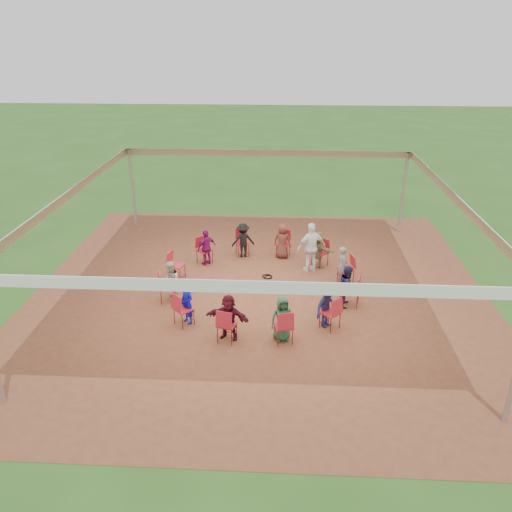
# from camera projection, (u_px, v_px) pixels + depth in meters

# --- Properties ---
(ground) EXTENTS (80.00, 80.00, 0.00)m
(ground) POSITION_uv_depth(u_px,v_px,m) (260.00, 292.00, 14.48)
(ground) COLOR #275219
(ground) RESTS_ON ground
(dirt_patch) EXTENTS (13.00, 13.00, 0.00)m
(dirt_patch) POSITION_uv_depth(u_px,v_px,m) (260.00, 291.00, 14.48)
(dirt_patch) COLOR brown
(dirt_patch) RESTS_ON ground
(tent) EXTENTS (10.33, 10.33, 3.00)m
(tent) POSITION_uv_depth(u_px,v_px,m) (260.00, 214.00, 13.50)
(tent) COLOR #B2B2B7
(tent) RESTS_ON ground
(chair_0) EXTENTS (0.53, 0.52, 0.90)m
(chair_0) POSITION_uv_depth(u_px,v_px,m) (352.00, 291.00, 13.56)
(chair_0) COLOR #B51D2A
(chair_0) RESTS_ON ground
(chair_1) EXTENTS (0.54, 0.52, 0.90)m
(chair_1) POSITION_uv_depth(u_px,v_px,m) (346.00, 269.00, 14.80)
(chair_1) COLOR #B51D2A
(chair_1) RESTS_ON ground
(chair_2) EXTENTS (0.61, 0.61, 0.90)m
(chair_2) POSITION_uv_depth(u_px,v_px,m) (320.00, 253.00, 15.90)
(chair_2) COLOR #B51D2A
(chair_2) RESTS_ON ground
(chair_3) EXTENTS (0.52, 0.53, 0.90)m
(chair_3) POSITION_uv_depth(u_px,v_px,m) (283.00, 244.00, 16.57)
(chair_3) COLOR #B51D2A
(chair_3) RESTS_ON ground
(chair_4) EXTENTS (0.52, 0.54, 0.90)m
(chair_4) POSITION_uv_depth(u_px,v_px,m) (242.00, 243.00, 16.63)
(chair_4) COLOR #B51D2A
(chair_4) RESTS_ON ground
(chair_5) EXTENTS (0.61, 0.61, 0.90)m
(chair_5) POSITION_uv_depth(u_px,v_px,m) (204.00, 250.00, 16.07)
(chair_5) COLOR #B51D2A
(chair_5) RESTS_ON ground
(chair_6) EXTENTS (0.53, 0.52, 0.90)m
(chair_6) POSITION_uv_depth(u_px,v_px,m) (176.00, 266.00, 15.03)
(chair_6) COLOR #B51D2A
(chair_6) RESTS_ON ground
(chair_7) EXTENTS (0.54, 0.52, 0.90)m
(chair_7) POSITION_uv_depth(u_px,v_px,m) (167.00, 287.00, 13.79)
(chair_7) COLOR #B51D2A
(chair_7) RESTS_ON ground
(chair_8) EXTENTS (0.61, 0.61, 0.90)m
(chair_8) POSITION_uv_depth(u_px,v_px,m) (184.00, 309.00, 12.69)
(chair_8) COLOR #B51D2A
(chair_8) RESTS_ON ground
(chair_9) EXTENTS (0.52, 0.53, 0.90)m
(chair_9) POSITION_uv_depth(u_px,v_px,m) (227.00, 325.00, 12.01)
(chair_9) COLOR #B51D2A
(chair_9) RESTS_ON ground
(chair_10) EXTENTS (0.52, 0.54, 0.90)m
(chair_10) POSITION_uv_depth(u_px,v_px,m) (283.00, 326.00, 11.95)
(chair_10) COLOR #B51D2A
(chair_10) RESTS_ON ground
(chair_11) EXTENTS (0.61, 0.61, 0.90)m
(chair_11) POSITION_uv_depth(u_px,v_px,m) (330.00, 313.00, 12.52)
(chair_11) COLOR #B51D2A
(chair_11) RESTS_ON ground
(person_seated_0) EXTENTS (0.46, 0.64, 1.18)m
(person_seated_0) POSITION_uv_depth(u_px,v_px,m) (348.00, 286.00, 13.54)
(person_seated_0) COLOR #1E1940
(person_seated_0) RESTS_ON ground
(person_seated_1) EXTENTS (0.38, 0.49, 1.18)m
(person_seated_1) POSITION_uv_depth(u_px,v_px,m) (342.00, 265.00, 14.72)
(person_seated_1) COLOR slate
(person_seated_1) RESTS_ON ground
(person_seated_2) EXTENTS (1.06, 1.06, 1.18)m
(person_seated_2) POSITION_uv_depth(u_px,v_px,m) (318.00, 250.00, 15.77)
(person_seated_2) COLOR #8C8158
(person_seated_2) RESTS_ON ground
(person_seated_3) EXTENTS (0.64, 0.46, 1.18)m
(person_seated_3) POSITION_uv_depth(u_px,v_px,m) (282.00, 241.00, 16.41)
(person_seated_3) COLOR brown
(person_seated_3) RESTS_ON ground
(person_seated_4) EXTENTS (0.83, 0.56, 1.18)m
(person_seated_4) POSITION_uv_depth(u_px,v_px,m) (243.00, 240.00, 16.47)
(person_seated_4) COLOR black
(person_seated_4) RESTS_ON ground
(person_seated_5) EXTENTS (0.74, 0.74, 1.18)m
(person_seated_5) POSITION_uv_depth(u_px,v_px,m) (207.00, 247.00, 15.93)
(person_seated_5) COLOR #7B0F5D
(person_seated_5) RESTS_ON ground
(person_seated_6) EXTENTS (0.47, 0.64, 1.18)m
(person_seated_6) POSITION_uv_depth(u_px,v_px,m) (171.00, 282.00, 13.75)
(person_seated_6) COLOR beige
(person_seated_6) RESTS_ON ground
(person_seated_7) EXTENTS (0.50, 0.50, 1.18)m
(person_seated_7) POSITION_uv_depth(u_px,v_px,m) (187.00, 303.00, 12.70)
(person_seated_7) COLOR #0D12B7
(person_seated_7) RESTS_ON ground
(person_seated_8) EXTENTS (1.16, 0.67, 1.18)m
(person_seated_8) POSITION_uv_depth(u_px,v_px,m) (229.00, 317.00, 12.06)
(person_seated_8) COLOR #450B18
(person_seated_8) RESTS_ON ground
(person_seated_9) EXTENTS (0.64, 0.46, 1.18)m
(person_seated_9) POSITION_uv_depth(u_px,v_px,m) (282.00, 318.00, 12.00)
(person_seated_9) COLOR #285435
(person_seated_9) RESTS_ON ground
(person_seated_10) EXTENTS (0.80, 0.80, 1.18)m
(person_seated_10) POSITION_uv_depth(u_px,v_px,m) (327.00, 306.00, 12.54)
(person_seated_10) COLOR #1E1940
(person_seated_10) RESTS_ON ground
(standing_person) EXTENTS (1.05, 0.80, 1.60)m
(standing_person) POSITION_uv_depth(u_px,v_px,m) (311.00, 248.00, 15.38)
(standing_person) COLOR white
(standing_person) RESTS_ON ground
(cable_coil) EXTENTS (0.35, 0.35, 0.03)m
(cable_coil) POSITION_uv_depth(u_px,v_px,m) (268.00, 277.00, 15.31)
(cable_coil) COLOR black
(cable_coil) RESTS_ON ground
(laptop) EXTENTS (0.30, 0.34, 0.20)m
(laptop) POSITION_uv_depth(u_px,v_px,m) (341.00, 286.00, 13.60)
(laptop) COLOR #B7B7BC
(laptop) RESTS_ON ground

